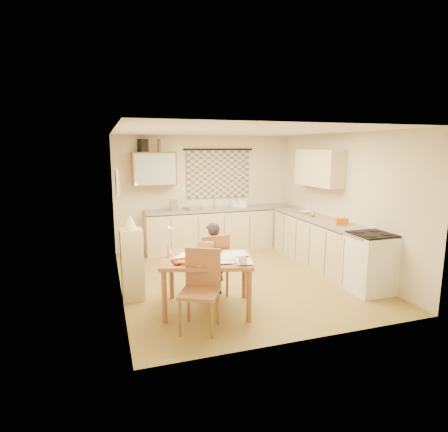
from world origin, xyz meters
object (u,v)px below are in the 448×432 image
object	(u,v)px
person	(212,259)
chair_far	(212,275)
counter_right	(324,244)
dining_table	(207,283)
counter_back	(220,229)
stove	(370,263)
shelf_stand	(132,265)

from	to	relation	value
person	chair_far	bearing A→B (deg)	-31.78
person	counter_right	bearing A→B (deg)	-166.30
counter_right	person	world-z (taller)	person
dining_table	person	bearing A→B (deg)	83.43
dining_table	person	size ratio (longest dim) A/B	1.25
counter_back	stove	xyz separation A→B (m)	(1.44, -3.17, 0.02)
chair_far	counter_right	bearing A→B (deg)	-167.53
stove	chair_far	size ratio (longest dim) A/B	0.98
counter_back	person	distance (m)	2.66
person	shelf_stand	world-z (taller)	person
dining_table	chair_far	world-z (taller)	chair_far
chair_far	person	xyz separation A→B (m)	(0.00, -0.00, 0.27)
dining_table	chair_far	distance (m)	0.56
dining_table	person	world-z (taller)	person
chair_far	shelf_stand	xyz separation A→B (m)	(-1.17, 0.18, 0.24)
counter_right	chair_far	size ratio (longest dim) A/B	3.06
counter_back	chair_far	size ratio (longest dim) A/B	3.42
shelf_stand	counter_right	bearing A→B (deg)	6.94
stove	counter_right	bearing A→B (deg)	90.00
counter_back	counter_right	size ratio (longest dim) A/B	1.12
stove	chair_far	distance (m)	2.47
counter_back	stove	size ratio (longest dim) A/B	3.50
counter_back	shelf_stand	bearing A→B (deg)	-132.26
counter_back	chair_far	world-z (taller)	chair_far
counter_right	dining_table	bearing A→B (deg)	-156.40
counter_back	person	world-z (taller)	person
stove	shelf_stand	world-z (taller)	shelf_stand
counter_back	counter_right	xyz separation A→B (m)	(1.44, -1.88, -0.00)
counter_right	person	bearing A→B (deg)	-165.40
counter_back	chair_far	distance (m)	2.66
stove	person	xyz separation A→B (m)	(-2.36, 0.68, 0.10)
dining_table	shelf_stand	size ratio (longest dim) A/B	1.33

